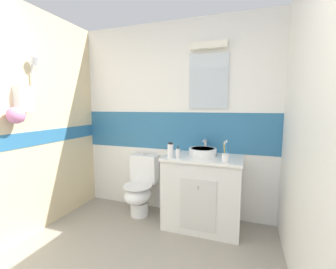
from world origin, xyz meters
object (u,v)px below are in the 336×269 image
Objects in this scene: soap_dispenser at (178,153)px; mouthwash_bottle at (171,150)px; toothbrush_cup at (225,157)px; sink_basin at (203,152)px; toilet at (140,187)px.

mouthwash_bottle is (-0.09, 0.01, 0.03)m from soap_dispenser.
toothbrush_cup reaches higher than soap_dispenser.
sink_basin is 0.36m from toothbrush_cup.
soap_dispenser is 0.84× the size of mouthwash_bottle.
toothbrush_cup is at bearing -38.59° from sink_basin.
toothbrush_cup is (1.09, -0.21, 0.54)m from toilet.
sink_basin is 0.39m from mouthwash_bottle.
toothbrush_cup is 1.59× the size of soap_dispenser.
toothbrush_cup is 0.51m from soap_dispenser.
soap_dispenser is at bearing -179.08° from toothbrush_cup.
soap_dispenser is (0.58, -0.22, 0.54)m from toilet.
soap_dispenser is at bearing -135.13° from sink_basin.
toothbrush_cup reaches higher than mouthwash_bottle.
sink_basin is 0.97m from toilet.
mouthwash_bottle is at bearing 173.03° from soap_dispenser.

